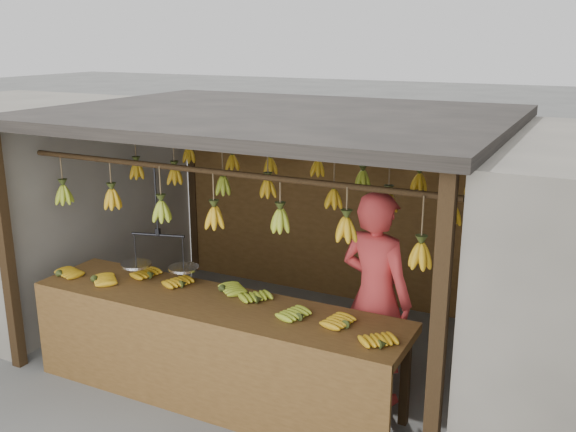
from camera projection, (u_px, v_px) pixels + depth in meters
The scene contains 8 objects.
ground at pixel (275, 344), 6.63m from camera, with size 80.00×80.00×0.00m, color #5B5B57.
stall at pixel (289, 150), 6.38m from camera, with size 4.30×3.30×2.40m.
neighbor_left at pixel (16, 198), 7.88m from camera, with size 3.00×3.00×2.30m, color slate.
counter at pixel (207, 328), 5.38m from camera, with size 3.40×0.77×0.96m.
hanging_bananas at pixel (274, 190), 6.19m from camera, with size 3.63×2.23×0.40m.
balance_scale at pixel (159, 261), 5.74m from camera, with size 0.70×0.39×0.94m.
vendor at pixel (376, 297), 5.43m from camera, with size 0.68×0.45×1.87m, color #BF3333.
bag_bundles at pixel (499, 243), 6.68m from camera, with size 0.08×0.26×1.18m.
Camera 1 is at (2.84, -5.32, 3.07)m, focal length 40.00 mm.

